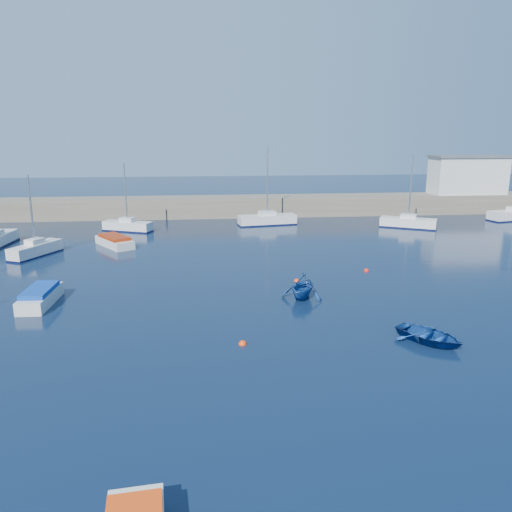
{
  "coord_description": "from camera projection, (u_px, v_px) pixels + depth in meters",
  "views": [
    {
      "loc": [
        -6.61,
        -20.64,
        10.93
      ],
      "look_at": [
        -2.71,
        16.8,
        1.6
      ],
      "focal_mm": 35.0,
      "sensor_mm": 36.0,
      "label": 1
    }
  ],
  "objects": [
    {
      "name": "motorboat_2",
      "position": [
        115.0,
        241.0,
        49.21
      ],
      "size": [
        4.45,
        5.44,
        1.09
      ],
      "rotation": [
        0.0,
        0.0,
        0.58
      ],
      "color": "silver",
      "rests_on": "ground"
    },
    {
      "name": "buoy_3",
      "position": [
        297.0,
        281.0,
        37.67
      ],
      "size": [
        0.43,
        0.43,
        0.43
      ],
      "primitive_type": "sphere",
      "color": "#FF3C0D",
      "rests_on": "ground"
    },
    {
      "name": "sailboat_6",
      "position": [
        267.0,
        219.0,
        60.75
      ],
      "size": [
        7.25,
        3.07,
        9.27
      ],
      "rotation": [
        0.0,
        0.0,
        1.73
      ],
      "color": "silver",
      "rests_on": "ground"
    },
    {
      "name": "sailboat_7",
      "position": [
        408.0,
        222.0,
        58.81
      ],
      "size": [
        6.43,
        4.66,
        8.48
      ],
      "rotation": [
        0.0,
        0.0,
        1.06
      ],
      "color": "silver",
      "rests_on": "ground"
    },
    {
      "name": "sailboat_5",
      "position": [
        128.0,
        226.0,
        56.86
      ],
      "size": [
        5.86,
        3.71,
        7.65
      ],
      "rotation": [
        0.0,
        0.0,
        1.17
      ],
      "color": "silver",
      "rests_on": "ground"
    },
    {
      "name": "sailboat_3",
      "position": [
        36.0,
        249.0,
        45.32
      ],
      "size": [
        3.72,
        5.52,
        7.34
      ],
      "rotation": [
        0.0,
        0.0,
        -0.45
      ],
      "color": "silver",
      "rests_on": "ground"
    },
    {
      "name": "back_wall",
      "position": [
        254.0,
        206.0,
        67.32
      ],
      "size": [
        96.0,
        4.5,
        2.6
      ],
      "primitive_type": "cube",
      "color": "#706655",
      "rests_on": "ground"
    },
    {
      "name": "dinghy_center",
      "position": [
        430.0,
        336.0,
        26.65
      ],
      "size": [
        4.27,
        4.47,
        0.75
      ],
      "primitive_type": "imported",
      "rotation": [
        0.0,
        0.0,
        0.65
      ],
      "color": "navy",
      "rests_on": "ground"
    },
    {
      "name": "ground",
      "position": [
        351.0,
        374.0,
        23.22
      ],
      "size": [
        220.0,
        220.0,
        0.0
      ],
      "primitive_type": "plane",
      "color": "#0C1D37",
      "rests_on": "ground"
    },
    {
      "name": "motorboat_1",
      "position": [
        40.0,
        296.0,
        32.54
      ],
      "size": [
        1.77,
        4.67,
        1.13
      ],
      "rotation": [
        0.0,
        0.0,
        -0.03
      ],
      "color": "silver",
      "rests_on": "ground"
    },
    {
      "name": "buoy_0",
      "position": [
        243.0,
        344.0,
        26.47
      ],
      "size": [
        0.44,
        0.44,
        0.44
      ],
      "primitive_type": "sphere",
      "color": "#FF3C0D",
      "rests_on": "ground"
    },
    {
      "name": "buoy_1",
      "position": [
        366.0,
        271.0,
        40.5
      ],
      "size": [
        0.43,
        0.43,
        0.43
      ],
      "primitive_type": "sphere",
      "color": "red",
      "rests_on": "ground"
    },
    {
      "name": "harbor_office",
      "position": [
        468.0,
        176.0,
        69.41
      ],
      "size": [
        10.0,
        4.0,
        5.0
      ],
      "primitive_type": "cube",
      "color": "silver",
      "rests_on": "back_wall"
    },
    {
      "name": "dinghy_left",
      "position": [
        303.0,
        286.0,
        33.64
      ],
      "size": [
        3.98,
        4.17,
        1.71
      ],
      "primitive_type": "imported",
      "rotation": [
        0.0,
        0.0,
        -0.47
      ],
      "color": "navy",
      "rests_on": "ground"
    }
  ]
}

